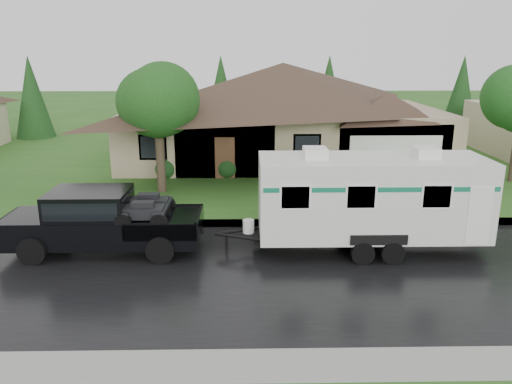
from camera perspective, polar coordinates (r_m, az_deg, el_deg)
ground at (r=16.93m, az=-0.52°, el=-6.31°), size 140.00×140.00×0.00m
road at (r=15.09m, az=-0.44°, el=-9.15°), size 140.00×8.00×0.01m
curb at (r=19.01m, az=-0.60°, el=-3.56°), size 140.00×0.50×0.15m
lawn at (r=31.33m, az=-0.82°, el=4.17°), size 140.00×26.00×0.15m
house_main at (r=29.76m, az=3.66°, el=10.38°), size 19.44×10.80×6.90m
tree_left_green at (r=22.68m, az=-11.19°, el=9.86°), size 3.49×3.49×5.77m
shrub_row at (r=25.73m, az=3.71°, el=2.89°), size 13.60×1.00×1.00m
pickup_truck at (r=17.01m, az=-17.38°, el=-2.97°), size 6.22×2.36×2.07m
travel_trailer at (r=16.61m, az=13.01°, el=-0.51°), size 7.67×2.69×3.44m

